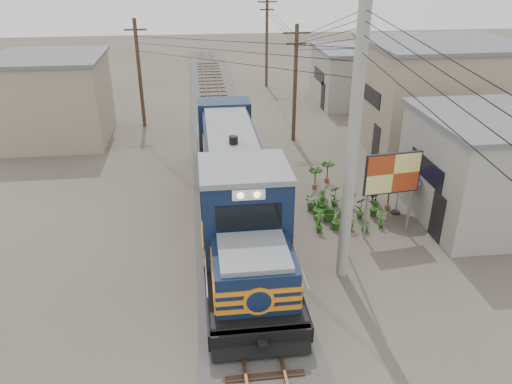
{
  "coord_description": "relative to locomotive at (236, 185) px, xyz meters",
  "views": [
    {
      "loc": [
        -1.5,
        -15.21,
        10.68
      ],
      "look_at": [
        0.68,
        2.25,
        2.2
      ],
      "focal_mm": 35.0,
      "sensor_mm": 36.0,
      "label": 1
    }
  ],
  "objects": [
    {
      "name": "ground",
      "position": [
        0.0,
        -3.84,
        -1.79
      ],
      "size": [
        120.0,
        120.0,
        0.0
      ],
      "primitive_type": "plane",
      "color": "#473F35",
      "rests_on": "ground"
    },
    {
      "name": "ballast",
      "position": [
        0.0,
        6.16,
        -1.71
      ],
      "size": [
        3.6,
        70.0,
        0.16
      ],
      "primitive_type": "cube",
      "color": "#595651",
      "rests_on": "ground"
    },
    {
      "name": "wooden_pole_far",
      "position": [
        4.8,
        24.16,
        2.14
      ],
      "size": [
        1.6,
        0.24,
        7.5
      ],
      "color": "#4C3826",
      "rests_on": "ground"
    },
    {
      "name": "track",
      "position": [
        0.0,
        6.16,
        -1.53
      ],
      "size": [
        1.15,
        70.0,
        0.12
      ],
      "color": "#51331E",
      "rests_on": "ground"
    },
    {
      "name": "wooden_pole_left",
      "position": [
        -5.0,
        14.16,
        1.89
      ],
      "size": [
        1.6,
        0.24,
        7.0
      ],
      "color": "#4C3826",
      "rests_on": "ground"
    },
    {
      "name": "utility_pole_main",
      "position": [
        3.5,
        -4.34,
        3.21
      ],
      "size": [
        0.4,
        0.4,
        10.0
      ],
      "color": "#9E9B93",
      "rests_on": "ground"
    },
    {
      "name": "vendor",
      "position": [
        6.63,
        1.23,
        -1.0
      ],
      "size": [
        0.69,
        0.65,
        1.59
      ],
      "primitive_type": "imported",
      "rotation": [
        0.0,
        0.0,
        3.77
      ],
      "color": "black",
      "rests_on": "ground"
    },
    {
      "name": "plant_nursery",
      "position": [
        4.46,
        -0.16,
        -1.33
      ],
      "size": [
        3.23,
        2.96,
        1.08
      ],
      "color": "#295A19",
      "rests_on": "ground"
    },
    {
      "name": "shophouse_mid",
      "position": [
        12.5,
        8.16,
        1.32
      ],
      "size": [
        8.4,
        7.35,
        6.2
      ],
      "color": "gray",
      "rests_on": "ground"
    },
    {
      "name": "shophouse_left",
      "position": [
        -10.0,
        12.16,
        0.82
      ],
      "size": [
        6.3,
        6.3,
        5.2
      ],
      "color": "gray",
      "rests_on": "ground"
    },
    {
      "name": "shophouse_front",
      "position": [
        11.5,
        -0.84,
        0.57
      ],
      "size": [
        7.35,
        6.3,
        4.7
      ],
      "color": "gray",
      "rests_on": "ground"
    },
    {
      "name": "market_umbrella",
      "position": [
        7.24,
        -0.05,
        0.21
      ],
      "size": [
        2.61,
        2.61,
        2.28
      ],
      "rotation": [
        0.0,
        0.0,
        -0.32
      ],
      "color": "black",
      "rests_on": "ground"
    },
    {
      "name": "wooden_pole_mid",
      "position": [
        4.5,
        10.16,
        1.89
      ],
      "size": [
        1.6,
        0.24,
        7.0
      ],
      "color": "#4C3826",
      "rests_on": "ground"
    },
    {
      "name": "locomotive",
      "position": [
        0.0,
        0.0,
        0.0
      ],
      "size": [
        3.06,
        16.67,
        4.13
      ],
      "color": "black",
      "rests_on": "ground"
    },
    {
      "name": "shophouse_back",
      "position": [
        11.0,
        18.16,
        0.32
      ],
      "size": [
        6.3,
        6.3,
        4.2
      ],
      "color": "gray",
      "rests_on": "ground"
    },
    {
      "name": "power_lines",
      "position": [
        -0.14,
        4.65,
        5.77
      ],
      "size": [
        9.65,
        19.0,
        3.3
      ],
      "color": "black",
      "rests_on": "ground"
    },
    {
      "name": "billboard",
      "position": [
        6.1,
        -1.8,
        0.91
      ],
      "size": [
        2.36,
        0.39,
        3.66
      ],
      "rotation": [
        0.0,
        0.0,
        0.11
      ],
      "color": "#99999E",
      "rests_on": "ground"
    }
  ]
}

